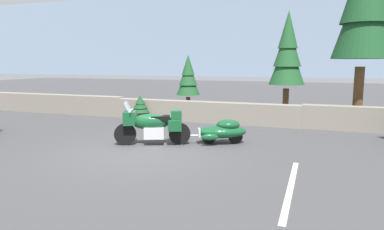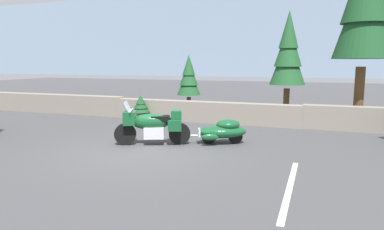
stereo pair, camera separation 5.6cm
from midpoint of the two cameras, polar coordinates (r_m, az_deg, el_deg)
name	(u,v)px [view 1 (the left image)]	position (r m, az deg, el deg)	size (l,w,h in m)	color
ground_plane	(144,152)	(9.86, -8.12, -6.02)	(80.00, 80.00, 0.00)	#424244
stone_guard_wall	(198,111)	(14.72, 0.91, 0.66)	(24.00, 0.63, 0.93)	gray
distant_ridgeline	(303,44)	(104.04, 17.76, 11.15)	(240.00, 80.00, 16.00)	#7F93AD
touring_motorcycle	(152,125)	(10.55, -6.74, -1.58)	(2.18, 1.27, 1.33)	black
car_shaped_trailer	(223,131)	(10.67, 4.91, -2.58)	(2.17, 1.23, 0.76)	black
pine_tree_secondary	(288,52)	(15.78, 15.39, 10.01)	(1.53, 1.53, 4.72)	brown
pine_tree_far_right	(188,77)	(16.85, -0.74, 6.27)	(1.15, 1.15, 2.88)	brown
pine_sapling_near	(140,105)	(15.20, -8.64, 1.69)	(0.78, 0.78, 1.09)	brown
parking_stripe_marker	(291,187)	(7.34, 15.75, -11.34)	(0.12, 3.60, 0.01)	silver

